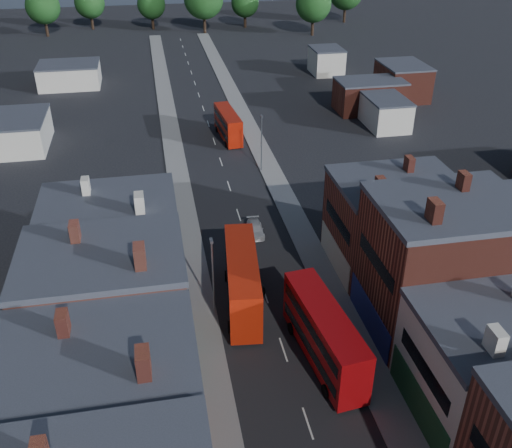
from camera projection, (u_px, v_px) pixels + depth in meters
name	position (u px, v px, depth m)	size (l,w,h in m)	color
pavement_west	(184.00, 212.00, 70.04)	(3.00, 200.00, 0.12)	gray
pavement_east	(287.00, 202.00, 72.13)	(3.00, 200.00, 0.12)	gray
lamp_post_2	(213.00, 272.00, 50.96)	(0.25, 0.70, 8.12)	slate
lamp_post_3	(261.00, 139.00, 78.05)	(0.25, 0.70, 8.12)	slate
bus_0	(242.00, 280.00, 53.08)	(4.09, 12.50, 5.30)	#B71E0A
bus_1	(324.00, 334.00, 46.67)	(4.10, 12.22, 5.18)	#AB090D
bus_2	(228.00, 124.00, 89.63)	(3.22, 10.38, 4.42)	#981506
car_2	(251.00, 283.00, 56.41)	(2.07, 4.49, 1.25)	black
car_3	(255.00, 229.00, 65.39)	(1.71, 4.22, 1.22)	silver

